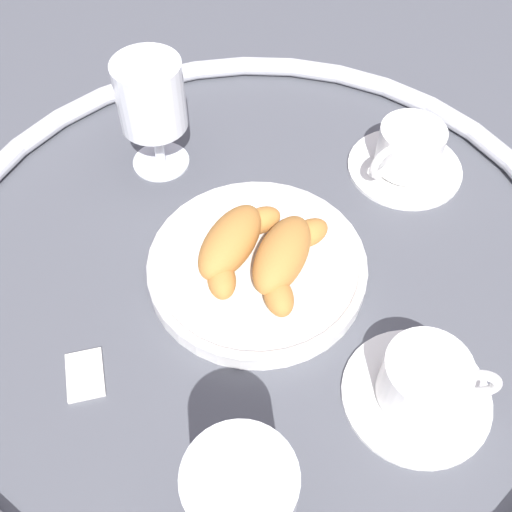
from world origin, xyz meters
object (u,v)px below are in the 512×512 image
Objects in this scene: croissant_small at (285,257)px; juice_glass_right at (151,100)px; pastry_plate at (256,266)px; coffee_cup_near at (423,384)px; croissant_large at (233,242)px; juice_glass_left at (241,500)px; coffee_cup_far at (408,153)px; sugar_packet at (85,374)px.

croissant_small is 0.88× the size of juice_glass_right.
croissant_small reaches higher than pastry_plate.
coffee_cup_near is 0.41m from juice_glass_right.
juice_glass_left is at bearing -0.34° from croissant_large.
juice_glass_left is at bearing 10.82° from juice_glass_right.
coffee_cup_near is at bearing -8.98° from coffee_cup_far.
juice_glass_left reaches higher than coffee_cup_near.
croissant_large is at bearing -112.61° from pastry_plate.
croissant_small is at bearing -140.41° from coffee_cup_near.
coffee_cup_far is 0.97× the size of juice_glass_left.
croissant_large is at bearing -113.22° from croissant_small.
croissant_small is 0.22m from sugar_packet.
juice_glass_left and juice_glass_right have the same top height.
juice_glass_right reaches higher than pastry_plate.
croissant_small reaches higher than coffee_cup_near.
coffee_cup_near reaches higher than sugar_packet.
croissant_large is (-0.01, -0.02, 0.03)m from pastry_plate.
coffee_cup_far is (-0.13, 0.21, -0.02)m from croissant_large.
croissant_small reaches higher than coffee_cup_far.
juice_glass_left is at bearing 33.66° from sugar_packet.
sugar_packet is at bearing -63.38° from croissant_small.
coffee_cup_far is 0.46m from juice_glass_left.
juice_glass_left is at bearing -5.37° from pastry_plate.
juice_glass_left is (0.24, -0.05, 0.05)m from croissant_small.
juice_glass_left is (0.40, -0.21, 0.07)m from coffee_cup_far.
croissant_small is at bearing 66.30° from pastry_plate.
coffee_cup_near is 0.29m from coffee_cup_far.
coffee_cup_near is at bearing 72.61° from sugar_packet.
croissant_large reaches higher than coffee_cup_far.
pastry_plate is at bearing 113.11° from sugar_packet.
coffee_cup_near and coffee_cup_far have the same top height.
coffee_cup_far is at bearing 127.91° from pastry_plate.
juice_glass_right reaches higher than coffee_cup_far.
pastry_plate is at bearing -136.51° from coffee_cup_near.
croissant_large is 0.27m from juice_glass_left.
coffee_cup_far is (-0.29, 0.05, 0.00)m from coffee_cup_near.
croissant_small is at bearing 167.90° from juice_glass_left.
juice_glass_left reaches higher than croissant_small.
juice_glass_right reaches higher than croissant_large.
coffee_cup_far is (-0.16, 0.16, -0.02)m from croissant_small.
coffee_cup_far reaches higher than sugar_packet.
croissant_large is at bearing -56.99° from coffee_cup_far.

